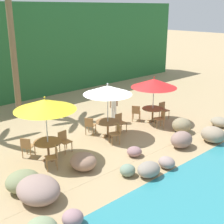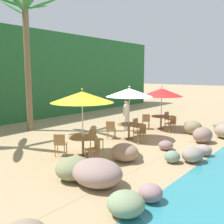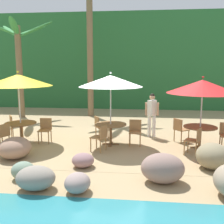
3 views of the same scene
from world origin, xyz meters
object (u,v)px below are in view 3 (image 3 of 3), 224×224
at_px(chair_white_inland, 100,126).
at_px(dining_table_red, 200,130).
at_px(dining_table_white, 111,127).
at_px(chair_red_left, 195,139).
at_px(chair_white_left, 101,136).
at_px(waiter_in_white, 152,112).
at_px(umbrella_yellow, 18,80).
at_px(chair_yellow_left, 3,134).
at_px(chair_yellow_inland, 14,125).
at_px(chair_yellow_seaward, 45,128).
at_px(palm_tree_nearest, 19,53).
at_px(umbrella_red, 203,86).
at_px(chair_white_seaward, 135,130).
at_px(palm_tree_second, 90,26).
at_px(umbrella_white, 111,81).
at_px(chair_red_inland, 180,128).
at_px(dining_table_yellow, 21,126).

xyz_separation_m(chair_white_inland, dining_table_red, (3.51, -0.78, 0.10)).
distance_m(dining_table_white, chair_white_inland, 0.86).
xyz_separation_m(dining_table_red, chair_red_left, (-0.31, -0.80, -0.10)).
xyz_separation_m(chair_white_left, waiter_in_white, (1.68, 2.02, 0.47)).
height_order(umbrella_yellow, chair_yellow_left, umbrella_yellow).
height_order(chair_yellow_inland, dining_table_red, chair_yellow_inland).
height_order(umbrella_yellow, chair_yellow_seaward, umbrella_yellow).
bearing_deg(palm_tree_nearest, dining_table_red, -29.57).
distance_m(chair_yellow_left, chair_white_inland, 3.39).
distance_m(chair_yellow_seaward, chair_yellow_left, 1.47).
distance_m(umbrella_red, palm_tree_nearest, 9.68).
relative_size(chair_white_seaward, palm_tree_second, 0.12).
bearing_deg(chair_yellow_seaward, chair_white_left, -21.57).
height_order(chair_white_inland, waiter_in_white, waiter_in_white).
bearing_deg(chair_red_left, umbrella_white, 161.89).
height_order(umbrella_white, chair_white_inland, umbrella_white).
relative_size(chair_yellow_seaward, umbrella_white, 0.34).
relative_size(dining_table_white, chair_red_left, 1.26).
relative_size(dining_table_red, palm_tree_nearest, 0.22).
bearing_deg(palm_tree_second, waiter_in_white, -53.04).
bearing_deg(umbrella_white, chair_white_left, -105.34).
xyz_separation_m(chair_red_left, palm_tree_nearest, (-8.03, 5.53, 2.89)).
bearing_deg(palm_tree_second, chair_yellow_left, -105.27).
xyz_separation_m(umbrella_white, chair_white_inland, (-0.50, 0.70, -1.71)).
relative_size(dining_table_red, chair_red_inland, 1.26).
xyz_separation_m(umbrella_yellow, dining_table_red, (6.21, 0.05, -1.63)).
xyz_separation_m(umbrella_white, waiter_in_white, (1.46, 1.19, -1.23)).
height_order(dining_table_white, palm_tree_second, palm_tree_second).
xyz_separation_m(chair_yellow_inland, dining_table_white, (3.77, -0.51, 0.10)).
height_order(chair_yellow_inland, palm_tree_second, palm_tree_second).
xyz_separation_m(umbrella_red, chair_red_left, (-0.31, -0.80, -1.56)).
distance_m(chair_yellow_left, dining_table_white, 3.59).
height_order(chair_yellow_seaward, palm_tree_nearest, palm_tree_nearest).
xyz_separation_m(umbrella_yellow, chair_yellow_left, (-0.26, -0.82, -1.73)).
bearing_deg(chair_red_inland, chair_yellow_seaward, -173.72).
distance_m(dining_table_yellow, chair_white_seaward, 4.06).
bearing_deg(chair_yellow_left, chair_white_inland, 29.02).
height_order(dining_table_white, umbrella_red, umbrella_red).
xyz_separation_m(umbrella_yellow, chair_red_inland, (5.64, 0.68, -1.73)).
distance_m(dining_table_yellow, palm_tree_nearest, 5.92).
bearing_deg(palm_tree_nearest, chair_red_left, -34.54).
bearing_deg(dining_table_yellow, chair_red_left, -7.24).
distance_m(umbrella_yellow, dining_table_yellow, 1.63).
distance_m(chair_yellow_inland, chair_yellow_left, 1.49).
xyz_separation_m(umbrella_white, dining_table_white, (-0.00, -0.00, -1.61)).
xyz_separation_m(dining_table_white, chair_white_inland, (-0.50, 0.70, -0.10)).
relative_size(umbrella_red, palm_tree_second, 0.34).
distance_m(chair_yellow_inland, umbrella_red, 6.98).
bearing_deg(dining_table_yellow, chair_white_inland, 17.04).
xyz_separation_m(chair_yellow_left, palm_tree_nearest, (-1.87, 5.59, 2.89)).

